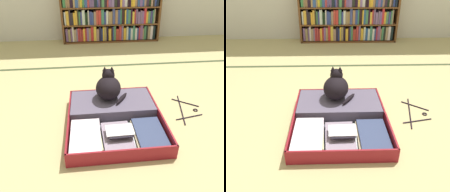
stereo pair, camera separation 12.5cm
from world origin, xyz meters
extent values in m
plane|color=tan|center=(0.00, 0.00, 0.00)|extent=(10.00, 10.00, 0.00)
cube|color=#394729|center=(0.00, 1.17, 0.00)|extent=(4.80, 0.05, 0.00)
cube|color=brown|center=(-0.62, 2.25, 0.41)|extent=(0.03, 0.25, 0.82)
cube|color=brown|center=(0.91, 2.25, 0.41)|extent=(0.03, 0.25, 0.82)
cube|color=brown|center=(0.14, 2.25, 0.01)|extent=(1.53, 0.25, 0.02)
cube|color=brown|center=(0.14, 2.25, 0.28)|extent=(1.50, 0.25, 0.02)
cube|color=slate|center=(-0.57, 2.26, 0.13)|extent=(0.04, 0.21, 0.20)
cube|color=olive|center=(-0.53, 2.25, 0.13)|extent=(0.04, 0.21, 0.20)
cube|color=#6E4C81|center=(-0.50, 2.25, 0.14)|extent=(0.02, 0.21, 0.21)
cube|color=beige|center=(-0.48, 2.25, 0.15)|extent=(0.02, 0.21, 0.23)
cube|color=#967B5B|center=(-0.44, 2.25, 0.13)|extent=(0.04, 0.21, 0.19)
cube|color=slate|center=(-0.41, 2.25, 0.13)|extent=(0.02, 0.21, 0.20)
cube|color=#BA3031|center=(-0.39, 2.26, 0.14)|extent=(0.03, 0.21, 0.21)
cube|color=#B03634|center=(-0.36, 2.25, 0.14)|extent=(0.03, 0.21, 0.20)
cube|color=#B3322F|center=(-0.33, 2.25, 0.13)|extent=(0.02, 0.21, 0.18)
cube|color=gold|center=(-0.30, 2.24, 0.13)|extent=(0.03, 0.21, 0.20)
cube|color=#BA2F30|center=(-0.27, 2.26, 0.13)|extent=(0.02, 0.21, 0.20)
cube|color=#7D5792|center=(-0.24, 2.25, 0.14)|extent=(0.03, 0.21, 0.21)
cube|color=#A5864E|center=(-0.21, 2.25, 0.14)|extent=(0.03, 0.21, 0.21)
cube|color=red|center=(-0.17, 2.26, 0.15)|extent=(0.04, 0.21, 0.23)
cube|color=gold|center=(-0.13, 2.25, 0.15)|extent=(0.04, 0.21, 0.23)
cube|color=#977160|center=(-0.08, 2.24, 0.13)|extent=(0.04, 0.21, 0.19)
cube|color=black|center=(-0.04, 2.24, 0.14)|extent=(0.03, 0.21, 0.22)
cube|color=navy|center=(-0.01, 2.25, 0.13)|extent=(0.02, 0.21, 0.19)
cube|color=gold|center=(0.01, 2.24, 0.14)|extent=(0.02, 0.21, 0.22)
cube|color=olive|center=(0.04, 2.25, 0.14)|extent=(0.04, 0.21, 0.22)
cube|color=black|center=(0.07, 2.26, 0.14)|extent=(0.02, 0.21, 0.22)
cube|color=gold|center=(0.11, 2.24, 0.13)|extent=(0.04, 0.21, 0.19)
cube|color=black|center=(0.15, 2.26, 0.14)|extent=(0.02, 0.21, 0.22)
cube|color=#32518D|center=(0.17, 2.26, 0.14)|extent=(0.02, 0.21, 0.22)
cube|color=#4C854C|center=(0.19, 2.25, 0.15)|extent=(0.03, 0.21, 0.23)
cube|color=#AD372A|center=(0.24, 2.25, 0.12)|extent=(0.04, 0.21, 0.18)
cube|color=#B93535|center=(0.28, 2.25, 0.15)|extent=(0.03, 0.21, 0.23)
cube|color=slate|center=(0.32, 2.26, 0.15)|extent=(0.03, 0.21, 0.23)
cube|color=gold|center=(0.36, 2.25, 0.13)|extent=(0.04, 0.21, 0.19)
cube|color=silver|center=(0.40, 2.25, 0.14)|extent=(0.03, 0.21, 0.21)
cube|color=#284F95|center=(0.43, 2.26, 0.13)|extent=(0.03, 0.21, 0.19)
cube|color=silver|center=(0.47, 2.25, 0.13)|extent=(0.03, 0.21, 0.19)
cube|color=#3A8065|center=(0.50, 2.25, 0.15)|extent=(0.03, 0.21, 0.23)
cube|color=silver|center=(0.54, 2.24, 0.13)|extent=(0.03, 0.21, 0.19)
cube|color=#39478A|center=(0.57, 2.26, 0.13)|extent=(0.03, 0.21, 0.18)
cube|color=#B42C3D|center=(0.60, 2.25, 0.14)|extent=(0.02, 0.21, 0.21)
cube|color=#7E4D81|center=(0.63, 2.25, 0.15)|extent=(0.04, 0.21, 0.23)
cube|color=#9C835F|center=(0.66, 2.25, 0.13)|extent=(0.02, 0.21, 0.18)
cube|color=#3C7B50|center=(0.69, 2.25, 0.14)|extent=(0.03, 0.21, 0.21)
cube|color=#1F2A25|center=(0.72, 2.26, 0.15)|extent=(0.03, 0.21, 0.22)
cube|color=#9C8460|center=(0.76, 2.25, 0.14)|extent=(0.04, 0.21, 0.21)
cube|color=silver|center=(0.80, 2.25, 0.14)|extent=(0.04, 0.21, 0.22)
cube|color=black|center=(0.84, 2.26, 0.14)|extent=(0.04, 0.21, 0.21)
cube|color=brown|center=(0.14, 2.25, 0.54)|extent=(1.50, 0.25, 0.02)
cube|color=silver|center=(-0.58, 2.26, 0.39)|extent=(0.03, 0.21, 0.20)
cube|color=gold|center=(-0.54, 2.25, 0.40)|extent=(0.04, 0.21, 0.21)
cube|color=#2B202B|center=(-0.50, 2.25, 0.40)|extent=(0.02, 0.21, 0.23)
cube|color=#242028|center=(-0.47, 2.26, 0.38)|extent=(0.04, 0.21, 0.19)
cube|color=gold|center=(-0.44, 2.26, 0.38)|extent=(0.03, 0.21, 0.18)
cube|color=gold|center=(-0.41, 2.26, 0.40)|extent=(0.03, 0.21, 0.21)
cube|color=#292A1D|center=(-0.38, 2.25, 0.41)|extent=(0.02, 0.21, 0.23)
cube|color=#478456|center=(-0.36, 2.26, 0.39)|extent=(0.02, 0.21, 0.20)
cube|color=#383D8A|center=(-0.33, 2.26, 0.39)|extent=(0.02, 0.21, 0.19)
cube|color=silver|center=(-0.30, 2.26, 0.40)|extent=(0.04, 0.21, 0.22)
cube|color=black|center=(-0.25, 2.25, 0.38)|extent=(0.04, 0.21, 0.18)
cube|color=silver|center=(-0.22, 2.25, 0.40)|extent=(0.02, 0.21, 0.22)
cube|color=navy|center=(-0.19, 2.25, 0.39)|extent=(0.04, 0.21, 0.20)
cube|color=#334A8C|center=(-0.15, 2.25, 0.38)|extent=(0.02, 0.21, 0.18)
cube|color=#967459|center=(-0.12, 2.25, 0.39)|extent=(0.03, 0.21, 0.20)
cube|color=#BC3A2F|center=(-0.08, 2.25, 0.40)|extent=(0.03, 0.21, 0.21)
cube|color=red|center=(-0.05, 2.25, 0.40)|extent=(0.04, 0.21, 0.21)
cube|color=#3B7F62|center=(0.00, 2.26, 0.40)|extent=(0.04, 0.21, 0.22)
cube|color=#364194|center=(0.04, 2.25, 0.38)|extent=(0.02, 0.21, 0.19)
cube|color=silver|center=(0.07, 2.25, 0.39)|extent=(0.03, 0.21, 0.20)
cube|color=#9C7F56|center=(0.11, 2.25, 0.39)|extent=(0.03, 0.21, 0.19)
cube|color=#A3814B|center=(0.14, 2.26, 0.39)|extent=(0.02, 0.21, 0.19)
cube|color=#3D4786|center=(0.18, 2.25, 0.41)|extent=(0.04, 0.21, 0.24)
cube|color=#A3734C|center=(0.22, 2.25, 0.40)|extent=(0.04, 0.21, 0.21)
cube|color=navy|center=(0.26, 2.24, 0.40)|extent=(0.03, 0.21, 0.22)
cube|color=#37805A|center=(0.29, 2.25, 0.40)|extent=(0.02, 0.21, 0.23)
cube|color=black|center=(0.32, 2.26, 0.40)|extent=(0.04, 0.21, 0.23)
cube|color=gold|center=(0.36, 2.24, 0.40)|extent=(0.02, 0.21, 0.21)
cube|color=#275086|center=(0.38, 2.25, 0.40)|extent=(0.03, 0.21, 0.22)
cube|color=#448055|center=(0.42, 2.26, 0.40)|extent=(0.04, 0.21, 0.21)
cube|color=#291228|center=(0.46, 2.26, 0.40)|extent=(0.02, 0.21, 0.22)
cube|color=gold|center=(0.49, 2.25, 0.38)|extent=(0.03, 0.21, 0.18)
cube|color=#BC313B|center=(0.51, 2.26, 0.40)|extent=(0.02, 0.21, 0.21)
cube|color=slate|center=(0.54, 2.25, 0.40)|extent=(0.02, 0.21, 0.22)
cube|color=slate|center=(0.58, 2.25, 0.38)|extent=(0.04, 0.21, 0.18)
cube|color=slate|center=(0.61, 2.25, 0.39)|extent=(0.02, 0.21, 0.20)
cube|color=#765191|center=(0.64, 2.24, 0.39)|extent=(0.03, 0.21, 0.19)
cube|color=red|center=(0.67, 2.24, 0.41)|extent=(0.03, 0.21, 0.24)
cube|color=gold|center=(0.71, 2.26, 0.38)|extent=(0.03, 0.21, 0.18)
cube|color=#4A7C64|center=(0.74, 2.26, 0.38)|extent=(0.03, 0.21, 0.19)
cube|color=#3F3D84|center=(0.78, 2.25, 0.38)|extent=(0.03, 0.21, 0.19)
cube|color=#44835A|center=(0.81, 2.25, 0.39)|extent=(0.02, 0.21, 0.20)
cube|color=#907C5A|center=(0.83, 2.25, 0.40)|extent=(0.02, 0.21, 0.22)
cube|color=#927851|center=(-0.54, 2.25, 0.64)|extent=(0.02, 0.21, 0.19)
cube|color=gold|center=(-0.32, 2.26, 0.64)|extent=(0.03, 0.21, 0.18)
cube|color=#40894C|center=(-0.29, 2.26, 0.65)|extent=(0.03, 0.21, 0.20)
cube|color=#2D4D91|center=(-0.25, 2.25, 0.64)|extent=(0.04, 0.21, 0.19)
cube|color=#B5363D|center=(-0.21, 2.25, 0.65)|extent=(0.03, 0.21, 0.20)
cube|color=#684F89|center=(-0.18, 2.26, 0.64)|extent=(0.04, 0.21, 0.19)
cube|color=slate|center=(-0.14, 2.26, 0.64)|extent=(0.03, 0.21, 0.19)
cube|color=slate|center=(0.16, 2.25, 0.64)|extent=(0.04, 0.21, 0.19)
cube|color=black|center=(0.25, 2.25, 0.64)|extent=(0.04, 0.21, 0.19)
cube|color=maroon|center=(-0.08, -0.25, 0.01)|extent=(0.72, 0.41, 0.01)
cube|color=maroon|center=(-0.08, -0.44, 0.06)|extent=(0.72, 0.01, 0.11)
cube|color=maroon|center=(-0.43, -0.25, 0.06)|extent=(0.01, 0.40, 0.11)
cube|color=maroon|center=(0.27, -0.25, 0.06)|extent=(0.01, 0.40, 0.11)
cube|color=#494853|center=(-0.08, -0.25, 0.02)|extent=(0.69, 0.38, 0.01)
cube|color=maroon|center=(-0.08, 0.16, 0.01)|extent=(0.72, 0.41, 0.01)
cube|color=maroon|center=(-0.08, 0.35, 0.06)|extent=(0.72, 0.01, 0.11)
cube|color=maroon|center=(-0.43, 0.15, 0.06)|extent=(0.01, 0.40, 0.11)
cube|color=maroon|center=(0.27, 0.16, 0.06)|extent=(0.01, 0.40, 0.11)
cube|color=#494853|center=(-0.08, 0.16, 0.02)|extent=(0.69, 0.38, 0.01)
cylinder|color=black|center=(-0.08, -0.05, 0.02)|extent=(0.70, 0.02, 0.02)
cube|color=#261C32|center=(-0.31, -0.24, 0.03)|extent=(0.22, 0.33, 0.02)
cube|color=silver|center=(-0.31, -0.26, 0.05)|extent=(0.21, 0.34, 0.02)
cube|color=tan|center=(-0.31, -0.24, 0.07)|extent=(0.22, 0.34, 0.02)
cube|color=silver|center=(-0.31, -0.26, 0.09)|extent=(0.21, 0.35, 0.02)
cube|color=silver|center=(-0.07, -0.25, 0.03)|extent=(0.22, 0.34, 0.02)
cube|color=gray|center=(-0.09, -0.25, 0.05)|extent=(0.22, 0.34, 0.02)
cube|color=slate|center=(0.14, -0.24, 0.03)|extent=(0.22, 0.32, 0.01)
cube|color=tan|center=(0.14, -0.25, 0.04)|extent=(0.21, 0.35, 0.02)
cube|color=#364267|center=(0.15, -0.24, 0.06)|extent=(0.21, 0.35, 0.02)
cube|color=white|center=(-0.07, -0.24, 0.10)|extent=(0.20, 0.13, 0.01)
cube|color=black|center=(-0.07, -0.25, 0.09)|extent=(0.17, 0.15, 0.01)
cube|color=#5A5268|center=(-0.08, 0.16, 0.06)|extent=(0.69, 0.37, 0.10)
cylinder|color=black|center=(-0.28, 0.34, 0.06)|extent=(0.02, 0.02, 0.10)
cylinder|color=black|center=(0.11, 0.34, 0.06)|extent=(0.02, 0.02, 0.10)
cube|color=green|center=(0.15, -0.44, 0.03)|extent=(0.03, 0.00, 0.02)
cube|color=#3D823F|center=(-0.21, -0.44, 0.06)|extent=(0.03, 0.00, 0.03)
ellipsoid|color=black|center=(-0.11, 0.20, 0.20)|extent=(0.24, 0.29, 0.19)
ellipsoid|color=black|center=(-0.10, 0.27, 0.16)|extent=(0.16, 0.11, 0.10)
sphere|color=black|center=(-0.10, 0.26, 0.29)|extent=(0.11, 0.11, 0.11)
cone|color=black|center=(-0.07, 0.25, 0.35)|extent=(0.04, 0.04, 0.04)
cone|color=black|center=(-0.13, 0.26, 0.35)|extent=(0.04, 0.04, 0.04)
sphere|color=#D9CA43|center=(-0.08, 0.30, 0.30)|extent=(0.02, 0.02, 0.02)
sphere|color=#D9CA43|center=(-0.11, 0.31, 0.30)|extent=(0.02, 0.02, 0.02)
ellipsoid|color=black|center=(0.00, 0.14, 0.13)|extent=(0.14, 0.18, 0.03)
cylinder|color=black|center=(0.52, 0.10, 0.01)|extent=(0.11, 0.45, 0.01)
cylinder|color=black|center=(0.60, 0.20, 0.01)|extent=(0.20, 0.16, 0.01)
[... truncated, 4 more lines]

